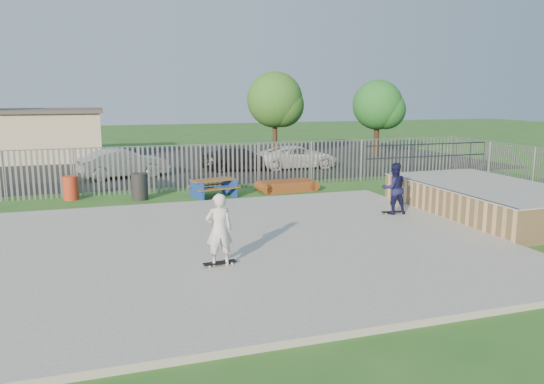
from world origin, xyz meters
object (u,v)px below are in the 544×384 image
object	(u,v)px
car_silver	(124,163)
car_white	(298,157)
tree_mid	(275,100)
tree_right	(378,105)
funbox	(287,186)
skater_white	(219,230)
trash_bin_red	(71,188)
car_dark	(240,159)
trash_bin_grey	(140,187)
picnic_table	(213,188)
skater_navy	(394,188)

from	to	relation	value
car_silver	car_white	bearing A→B (deg)	-99.85
tree_mid	tree_right	world-z (taller)	tree_mid
funbox	tree_right	size ratio (longest dim) A/B	0.44
tree_right	skater_white	size ratio (longest dim) A/B	2.91
funbox	trash_bin_red	world-z (taller)	trash_bin_red
car_silver	tree_mid	xyz separation A→B (m)	(9.93, 5.83, 3.02)
car_dark	car_white	size ratio (longest dim) A/B	0.95
tree_mid	car_dark	bearing A→B (deg)	-125.90
funbox	trash_bin_grey	size ratio (longest dim) A/B	2.12
picnic_table	car_white	size ratio (longest dim) A/B	0.44
tree_mid	tree_right	xyz separation A→B (m)	(6.70, -1.48, -0.35)
car_white	tree_mid	world-z (taller)	tree_mid
car_dark	skater_navy	bearing A→B (deg)	-162.09
car_silver	car_white	distance (m)	9.51
funbox	skater_white	xyz separation A→B (m)	(-5.11, -9.45, 0.80)
trash_bin_grey	car_silver	world-z (taller)	car_silver
funbox	trash_bin_red	bearing A→B (deg)	172.07
skater_white	trash_bin_grey	bearing A→B (deg)	-79.70
trash_bin_red	skater_navy	xyz separation A→B (m)	(10.56, -6.76, 0.55)
funbox	car_white	size ratio (longest dim) A/B	0.49
trash_bin_red	trash_bin_grey	xyz separation A→B (m)	(2.61, -0.84, 0.05)
tree_mid	skater_navy	world-z (taller)	tree_mid
tree_mid	picnic_table	bearing A→B (deg)	-119.02
car_silver	tree_right	world-z (taller)	tree_right
picnic_table	car_white	bearing A→B (deg)	34.43
trash_bin_grey	skater_navy	bearing A→B (deg)	-36.68
picnic_table	car_dark	distance (m)	7.56
trash_bin_grey	tree_mid	xyz separation A→B (m)	(9.62, 11.72, 3.23)
car_white	trash_bin_grey	bearing A→B (deg)	125.60
tree_right	skater_navy	bearing A→B (deg)	-117.35
picnic_table	funbox	size ratio (longest dim) A/B	0.90
funbox	car_white	bearing A→B (deg)	62.86
funbox	trash_bin_grey	distance (m)	6.24
car_dark	car_silver	bearing A→B (deg)	104.82
skater_navy	skater_white	size ratio (longest dim) A/B	1.00
funbox	skater_white	distance (m)	10.78
trash_bin_red	trash_bin_grey	distance (m)	2.74
car_dark	tree_mid	world-z (taller)	tree_mid
trash_bin_grey	car_dark	size ratio (longest dim) A/B	0.25
trash_bin_red	tree_mid	xyz separation A→B (m)	(12.23, 10.88, 3.28)
car_silver	skater_white	bearing A→B (deg)	172.52
picnic_table	trash_bin_grey	bearing A→B (deg)	160.09
funbox	tree_mid	bearing A→B (deg)	71.49
car_dark	car_white	world-z (taller)	car_white
trash_bin_red	skater_navy	distance (m)	12.55
tree_right	car_dark	bearing A→B (deg)	-160.60
car_white	skater_white	xyz separation A→B (m)	(-8.06, -15.85, 0.37)
funbox	trash_bin_red	size ratio (longest dim) A/B	2.36
picnic_table	car_dark	world-z (taller)	car_dark
car_dark	picnic_table	bearing A→B (deg)	165.32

